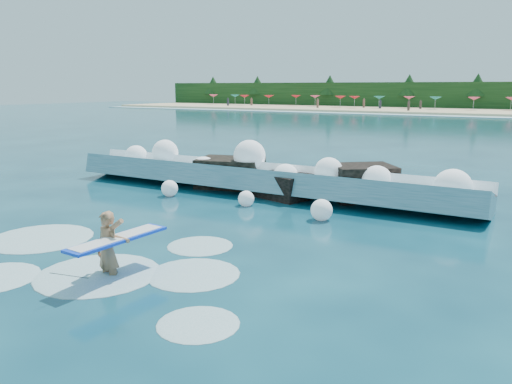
{
  "coord_description": "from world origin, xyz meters",
  "views": [
    {
      "loc": [
        8.59,
        -10.18,
        4.19
      ],
      "look_at": [
        1.5,
        2.0,
        1.2
      ],
      "focal_mm": 35.0,
      "sensor_mm": 36.0,
      "label": 1
    }
  ],
  "objects": [
    {
      "name": "wet_band",
      "position": [
        0.0,
        67.0,
        0.04
      ],
      "size": [
        140.0,
        5.0,
        0.08
      ],
      "primitive_type": "cube",
      "color": "silver",
      "rests_on": "ground"
    },
    {
      "name": "surf_foam",
      "position": [
        -0.79,
        -2.19,
        0.0
      ],
      "size": [
        9.17,
        6.06,
        0.14
      ],
      "color": "silver",
      "rests_on": "ground"
    },
    {
      "name": "ground",
      "position": [
        0.0,
        0.0,
        0.0
      ],
      "size": [
        200.0,
        200.0,
        0.0
      ],
      "primitive_type": "plane",
      "color": "#072E3E",
      "rests_on": "ground"
    },
    {
      "name": "beach_umbrellas",
      "position": [
        0.11,
        79.79,
        2.25
      ],
      "size": [
        111.52,
        6.86,
        0.5
      ],
      "color": "#DD4165",
      "rests_on": "ground"
    },
    {
      "name": "wave_spray",
      "position": [
        -0.93,
        6.87,
        0.97
      ],
      "size": [
        15.23,
        4.13,
        2.09
      ],
      "color": "white",
      "rests_on": "ground"
    },
    {
      "name": "rock_cluster",
      "position": [
        -0.27,
        7.35,
        0.49
      ],
      "size": [
        8.64,
        3.59,
        1.54
      ],
      "color": "black",
      "rests_on": "ground"
    },
    {
      "name": "breaking_wave",
      "position": [
        -1.22,
        7.1,
        0.52
      ],
      "size": [
        17.18,
        2.71,
        1.48
      ],
      "color": "teal",
      "rests_on": "ground"
    },
    {
      "name": "beach",
      "position": [
        0.0,
        78.0,
        0.2
      ],
      "size": [
        140.0,
        20.0,
        0.4
      ],
      "primitive_type": "cube",
      "color": "tan",
      "rests_on": "ground"
    },
    {
      "name": "treeline",
      "position": [
        0.0,
        88.0,
        2.5
      ],
      "size": [
        140.0,
        4.0,
        5.0
      ],
      "primitive_type": "cube",
      "color": "black",
      "rests_on": "ground"
    },
    {
      "name": "surfer_with_board",
      "position": [
        0.46,
        -2.67,
        0.67
      ],
      "size": [
        1.01,
        2.96,
        1.8
      ],
      "color": "#9D6C49",
      "rests_on": "ground"
    }
  ]
}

